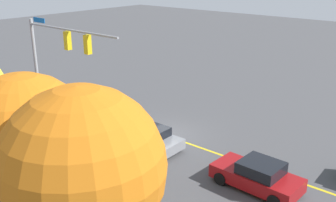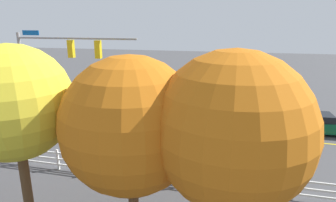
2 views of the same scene
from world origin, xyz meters
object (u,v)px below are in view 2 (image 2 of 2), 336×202
Objects in this scene: tree_0 at (131,125)px; car_2 at (320,124)px; tree_4 at (232,130)px; car_0 at (145,130)px; tree_1 at (14,103)px; car_1 at (251,138)px.

car_2 is at bearing -126.77° from tree_0.
car_2 is at bearing -115.32° from tree_4.
car_2 is 16.16m from tree_0.
car_0 is 10.30m from tree_1.
tree_1 is (8.68, 9.30, 4.26)m from car_1.
tree_4 is at bearing 121.78° from car_0.
car_2 is (-4.88, -3.79, 0.01)m from car_1.
tree_0 is 3.38m from tree_4.
tree_1 is (13.56, 13.10, 4.25)m from car_2.
tree_4 reaches higher than car_0.
car_0 is at bearing -56.99° from tree_4.
tree_4 is (6.06, 12.80, 3.80)m from car_2.
car_2 is at bearing -140.09° from car_1.
car_2 is 14.66m from tree_4.
car_0 is 12.46m from car_2.
car_0 is 0.99× the size of car_1.
tree_0 is at bearing -129.48° from car_2.
car_1 is at bearing -133.01° from tree_1.
tree_4 is at bearing -118.03° from car_2.
car_1 reaches higher than car_0.
tree_0 is (9.43, 12.62, 3.61)m from car_2.
tree_1 reaches higher than tree_4.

